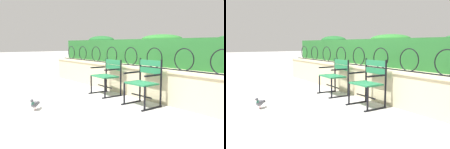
# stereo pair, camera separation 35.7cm
# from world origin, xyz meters

# --- Properties ---
(ground_plane) EXTENTS (60.00, 60.00, 0.00)m
(ground_plane) POSITION_xyz_m (0.00, 0.00, 0.00)
(ground_plane) COLOR #B7B5AF
(stone_wall) EXTENTS (7.44, 0.41, 0.69)m
(stone_wall) POSITION_xyz_m (0.00, 0.86, 0.35)
(stone_wall) COLOR beige
(stone_wall) RESTS_ON ground
(iron_arch_fence) EXTENTS (6.90, 0.02, 0.42)m
(iron_arch_fence) POSITION_xyz_m (-0.14, 0.78, 0.88)
(iron_arch_fence) COLOR black
(iron_arch_fence) RESTS_ON stone_wall
(hedge_row) EXTENTS (7.29, 0.67, 0.73)m
(hedge_row) POSITION_xyz_m (-0.05, 1.37, 1.02)
(hedge_row) COLOR #236028
(hedge_row) RESTS_ON stone_wall
(park_chair_left) EXTENTS (0.67, 0.56, 0.82)m
(park_chair_left) POSITION_xyz_m (-0.51, 0.39, 0.46)
(park_chair_left) COLOR #237547
(park_chair_left) RESTS_ON ground
(park_chair_right) EXTENTS (0.58, 0.52, 0.90)m
(park_chair_right) POSITION_xyz_m (0.69, 0.36, 0.47)
(park_chair_right) COLOR #237547
(park_chair_right) RESTS_ON ground
(pigeon_near_chairs) EXTENTS (0.23, 0.24, 0.22)m
(pigeon_near_chairs) POSITION_xyz_m (-0.31, -1.41, 0.11)
(pigeon_near_chairs) COLOR #5B5B66
(pigeon_near_chairs) RESTS_ON ground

